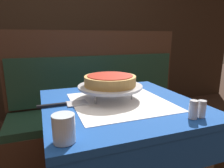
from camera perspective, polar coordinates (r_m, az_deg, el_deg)
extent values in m
cube|color=#194799|center=(1.08, 2.32, -5.91)|extent=(0.80, 0.80, 0.03)
cube|color=white|center=(1.07, 2.33, -5.10)|extent=(0.49, 0.49, 0.00)
cube|color=#194799|center=(1.11, 2.28, -10.39)|extent=(0.79, 0.79, 0.15)
cube|color=#4C331E|center=(1.50, -17.17, -17.05)|extent=(0.05, 0.05, 0.75)
cube|color=#4C331E|center=(1.68, 9.07, -13.14)|extent=(0.05, 0.05, 0.75)
cube|color=#1E6B33|center=(2.56, -15.78, 4.71)|extent=(0.63, 0.63, 0.03)
cube|color=white|center=(2.55, -15.80, 5.06)|extent=(0.39, 0.39, 0.00)
cube|color=#1E6B33|center=(2.57, -15.64, 2.59)|extent=(0.63, 0.63, 0.16)
cube|color=#4C331E|center=(2.36, -21.44, -6.06)|extent=(0.05, 0.05, 0.74)
cube|color=#4C331E|center=(2.41, -7.91, -4.87)|extent=(0.05, 0.05, 0.74)
cube|color=#4C331E|center=(2.90, -21.32, -2.52)|extent=(0.05, 0.05, 0.74)
cube|color=#4C331E|center=(2.94, -10.31, -1.61)|extent=(0.05, 0.05, 0.74)
cube|color=#3D2316|center=(1.96, -2.17, -14.41)|extent=(1.69, 0.52, 0.41)
cube|color=#193323|center=(1.86, -2.24, -8.00)|extent=(1.65, 0.51, 0.06)
cube|color=#3D2316|center=(1.98, -4.41, 4.72)|extent=(1.69, 0.06, 0.71)
cube|color=#193323|center=(1.96, -4.02, 1.48)|extent=(1.62, 0.02, 0.45)
cube|color=black|center=(2.95, -13.06, 14.57)|extent=(6.00, 0.04, 2.40)
cylinder|color=#ADADB2|center=(1.23, -2.44, -1.18)|extent=(0.01, 0.01, 0.06)
cylinder|color=#ADADB2|center=(1.04, -4.88, -4.04)|extent=(0.01, 0.01, 0.06)
cylinder|color=#ADADB2|center=(1.11, 5.67, -2.91)|extent=(0.01, 0.01, 0.06)
cylinder|color=#ADADB2|center=(1.11, -0.54, -1.31)|extent=(0.24, 0.24, 0.01)
cylinder|color=silver|center=(1.11, -0.54, -1.01)|extent=(0.35, 0.35, 0.01)
cylinder|color=silver|center=(1.11, -0.54, -0.61)|extent=(0.36, 0.36, 0.01)
cylinder|color=tan|center=(1.10, -0.54, 0.98)|extent=(0.29, 0.29, 0.05)
cylinder|color=#A82314|center=(1.10, -0.54, 2.38)|extent=(0.25, 0.25, 0.01)
cube|color=#BCBCC1|center=(1.06, -9.98, -5.40)|extent=(0.11, 0.09, 0.00)
cube|color=black|center=(1.04, -16.78, -5.83)|extent=(0.14, 0.02, 0.01)
cylinder|color=silver|center=(0.68, -13.62, -12.18)|extent=(0.08, 0.08, 0.09)
cylinder|color=silver|center=(0.92, 22.18, -7.27)|extent=(0.04, 0.04, 0.06)
cylinder|color=#B7B7BC|center=(0.90, 22.40, -4.90)|extent=(0.04, 0.04, 0.02)
cylinder|color=silver|center=(0.95, 24.18, -6.95)|extent=(0.04, 0.04, 0.06)
cylinder|color=#B7B7BC|center=(0.94, 24.40, -4.81)|extent=(0.03, 0.03, 0.02)
cube|color=black|center=(2.56, -15.45, 5.47)|extent=(0.14, 0.14, 0.03)
cylinder|color=black|center=(2.55, -15.57, 7.49)|extent=(0.01, 0.01, 0.15)
cylinder|color=#99194C|center=(2.60, -15.64, 7.19)|extent=(0.04, 0.04, 0.12)
cylinder|color=red|center=(2.51, -15.46, 7.01)|extent=(0.04, 0.04, 0.12)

